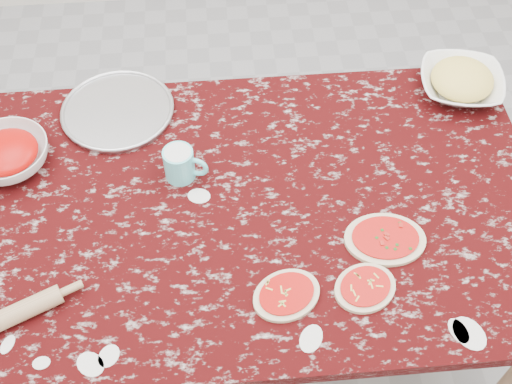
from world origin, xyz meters
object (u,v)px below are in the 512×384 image
(rolling_pin, at_px, (12,315))
(flour_mug, at_px, (180,164))
(cheese_bowl, at_px, (461,84))
(pizza_tray, at_px, (118,111))
(worktable, at_px, (256,220))
(sauce_bowl, at_px, (8,156))

(rolling_pin, bearing_deg, flour_mug, 45.33)
(cheese_bowl, bearing_deg, pizza_tray, -179.81)
(worktable, distance_m, rolling_pin, 0.69)
(sauce_bowl, xyz_separation_m, flour_mug, (0.49, -0.08, 0.01))
(worktable, distance_m, cheese_bowl, 0.79)
(flour_mug, relative_size, rolling_pin, 0.52)
(sauce_bowl, height_order, cheese_bowl, sauce_bowl)
(sauce_bowl, bearing_deg, cheese_bowl, 7.65)
(flour_mug, distance_m, rolling_pin, 0.58)
(pizza_tray, relative_size, rolling_pin, 1.40)
(cheese_bowl, bearing_deg, sauce_bowl, -172.35)
(pizza_tray, distance_m, cheese_bowl, 1.07)
(worktable, height_order, flour_mug, flour_mug)
(rolling_pin, bearing_deg, sauce_bowl, 99.01)
(sauce_bowl, xyz_separation_m, cheese_bowl, (1.37, 0.18, -0.01))
(flour_mug, height_order, rolling_pin, flour_mug)
(flour_mug, xyz_separation_m, rolling_pin, (-0.41, -0.41, -0.03))
(pizza_tray, distance_m, flour_mug, 0.33)
(sauce_bowl, bearing_deg, rolling_pin, -80.99)
(worktable, distance_m, flour_mug, 0.27)
(worktable, distance_m, pizza_tray, 0.55)
(worktable, bearing_deg, flour_mug, 150.17)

